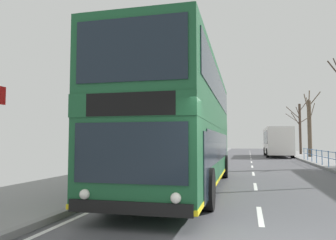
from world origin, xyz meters
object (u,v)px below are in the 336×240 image
at_px(bare_tree_far_00, 310,126).
at_px(bare_tree_far_02, 300,127).
at_px(background_bus_far_lane, 277,141).
at_px(double_decker_bus_main, 183,125).

relative_size(bare_tree_far_00, bare_tree_far_02, 1.06).
bearing_deg(bare_tree_far_02, background_bus_far_lane, -124.98).
bearing_deg(background_bus_far_lane, bare_tree_far_02, 55.02).
height_order(bare_tree_far_00, bare_tree_far_02, bare_tree_far_00).
xyz_separation_m(bare_tree_far_00, bare_tree_far_02, (0.08, 6.78, 0.17)).
xyz_separation_m(double_decker_bus_main, background_bus_far_lane, (5.37, 25.67, -0.58)).
distance_m(double_decker_bus_main, background_bus_far_lane, 26.23).
height_order(background_bus_far_lane, bare_tree_far_00, bare_tree_far_00).
height_order(background_bus_far_lane, bare_tree_far_02, bare_tree_far_02).
bearing_deg(background_bus_far_lane, double_decker_bus_main, -101.81).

